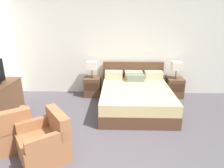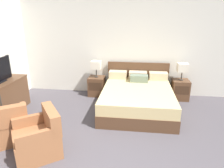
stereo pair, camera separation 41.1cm
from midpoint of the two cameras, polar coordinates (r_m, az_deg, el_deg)
wall_back at (r=5.76m, az=4.32°, el=10.07°), size 6.86×0.06×2.64m
bed at (r=5.00m, az=9.56°, el=-3.75°), size 1.73×2.11×0.95m
nightstand_left at (r=5.77m, az=-2.37°, el=-0.61°), size 0.44×0.45×0.54m
nightstand_right at (r=5.87m, az=20.80°, el=-1.52°), size 0.44×0.45×0.54m
table_lamp_left at (r=5.60m, az=-2.45°, el=5.40°), size 0.27×0.27×0.47m
table_lamp_right at (r=5.70m, az=21.50°, el=4.35°), size 0.27×0.27×0.47m
dresser at (r=5.16m, az=-26.68°, el=-3.51°), size 0.54×1.35×0.78m
armchair_by_window at (r=4.05m, az=-24.96°, el=-11.03°), size 0.95×0.95×0.76m
armchair_companion at (r=3.52m, az=-16.95°, el=-14.69°), size 0.96×0.96×0.76m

